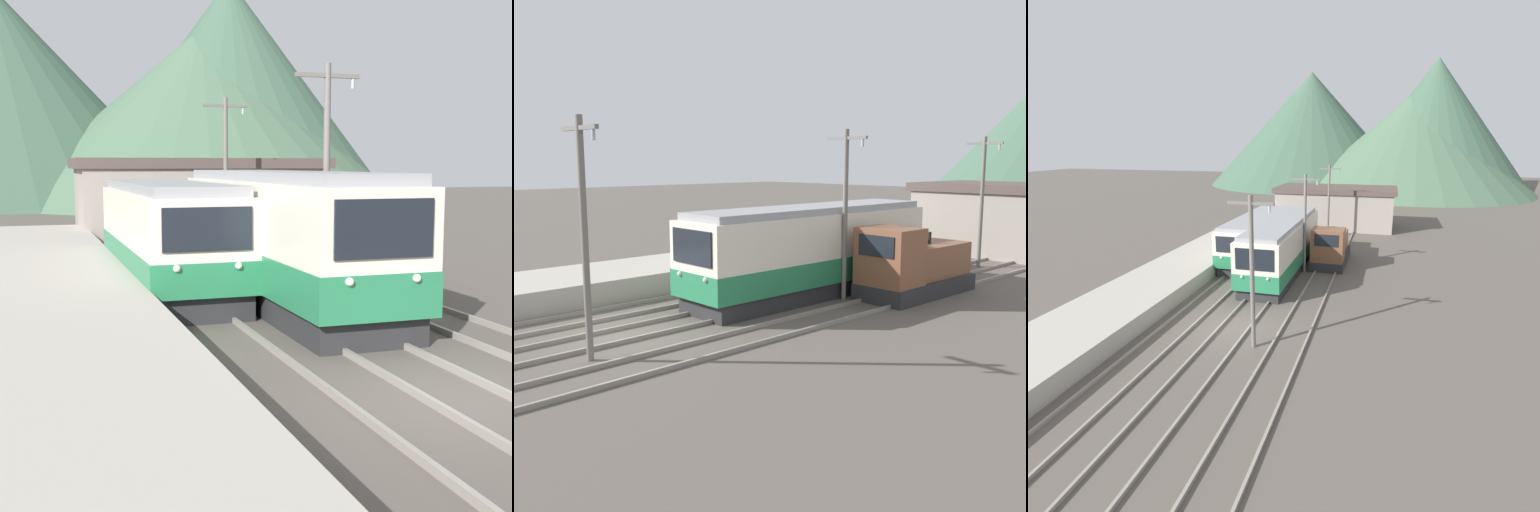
# 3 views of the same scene
# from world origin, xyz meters

# --- Properties ---
(ground_plane) EXTENTS (200.00, 200.00, 0.00)m
(ground_plane) POSITION_xyz_m (0.00, 0.00, 0.00)
(ground_plane) COLOR #564F47
(platform_left) EXTENTS (4.50, 54.00, 0.94)m
(platform_left) POSITION_xyz_m (-6.25, 0.00, 0.47)
(platform_left) COLOR #ADA599
(platform_left) RESTS_ON ground
(track_left) EXTENTS (1.54, 60.00, 0.14)m
(track_left) POSITION_xyz_m (-2.60, 0.00, 0.07)
(track_left) COLOR gray
(track_left) RESTS_ON ground
(track_center) EXTENTS (1.54, 60.00, 0.14)m
(track_center) POSITION_xyz_m (0.20, 0.00, 0.07)
(track_center) COLOR gray
(track_center) RESTS_ON ground
(commuter_train_left) EXTENTS (2.84, 10.53, 3.41)m
(commuter_train_left) POSITION_xyz_m (-2.60, 11.88, 1.60)
(commuter_train_left) COLOR #28282B
(commuter_train_left) RESTS_ON ground
(commuter_train_center) EXTENTS (2.84, 12.31, 3.76)m
(commuter_train_center) POSITION_xyz_m (0.20, 9.12, 1.74)
(commuter_train_center) COLOR #28282B
(commuter_train_center) RESTS_ON ground
(shunting_locomotive) EXTENTS (2.40, 5.69, 3.00)m
(shunting_locomotive) POSITION_xyz_m (3.20, 12.09, 1.21)
(shunting_locomotive) COLOR #28282B
(shunting_locomotive) RESTS_ON ground
(catenary_mast_mid) EXTENTS (2.00, 0.20, 6.85)m
(catenary_mast_mid) POSITION_xyz_m (1.71, 9.47, 3.74)
(catenary_mast_mid) COLOR slate
(catenary_mast_mid) RESTS_ON ground
(catenary_mast_far) EXTENTS (2.00, 0.20, 6.85)m
(catenary_mast_far) POSITION_xyz_m (1.71, 20.59, 3.74)
(catenary_mast_far) COLOR slate
(catenary_mast_far) RESTS_ON ground
(station_building) EXTENTS (12.60, 6.30, 4.26)m
(station_building) POSITION_xyz_m (1.71, 26.00, 2.15)
(station_building) COLOR gray
(station_building) RESTS_ON ground
(mountain_backdrop) EXTENTS (63.51, 51.03, 23.19)m
(mountain_backdrop) POSITION_xyz_m (3.20, 66.96, 10.69)
(mountain_backdrop) COLOR #3D5B47
(mountain_backdrop) RESTS_ON ground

